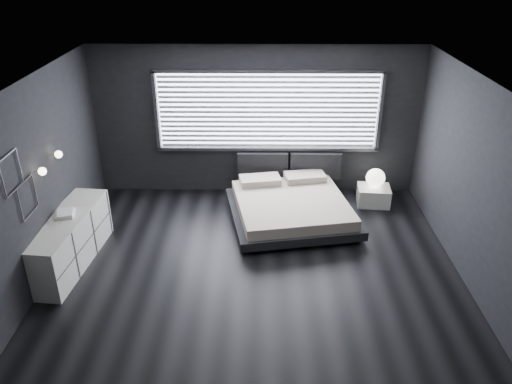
{
  "coord_description": "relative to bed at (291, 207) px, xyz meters",
  "views": [
    {
      "loc": [
        0.07,
        -6.06,
        4.37
      ],
      "look_at": [
        0.0,
        0.85,
        0.9
      ],
      "focal_mm": 35.0,
      "sensor_mm": 36.0,
      "label": 1
    }
  ],
  "objects": [
    {
      "name": "nightstand",
      "position": [
        1.56,
        0.6,
        -0.08
      ],
      "size": [
        0.63,
        0.54,
        0.34
      ],
      "primitive_type": "cube",
      "rotation": [
        0.0,
        0.0,
        -0.1
      ],
      "color": "white",
      "rests_on": "ground"
    },
    {
      "name": "window",
      "position": [
        -0.4,
        1.12,
        1.36
      ],
      "size": [
        4.14,
        0.09,
        1.52
      ],
      "color": "white",
      "rests_on": "ground"
    },
    {
      "name": "room",
      "position": [
        -0.6,
        -1.58,
        1.15
      ],
      "size": [
        6.04,
        6.0,
        2.8
      ],
      "color": "black",
      "rests_on": "ground"
    },
    {
      "name": "bed",
      "position": [
        0.0,
        0.0,
        0.0
      ],
      "size": [
        2.38,
        2.31,
        0.53
      ],
      "color": "black",
      "rests_on": "ground"
    },
    {
      "name": "dresser",
      "position": [
        -3.38,
        -1.35,
        0.14
      ],
      "size": [
        0.73,
        1.98,
        0.77
      ],
      "color": "white",
      "rests_on": "ground"
    },
    {
      "name": "sconce_near",
      "position": [
        -3.48,
        -1.53,
        1.35
      ],
      "size": [
        0.18,
        0.11,
        0.11
      ],
      "color": "silver",
      "rests_on": "ground"
    },
    {
      "name": "wall_art_lower",
      "position": [
        -3.58,
        -1.88,
        1.13
      ],
      "size": [
        0.01,
        0.48,
        0.48
      ],
      "color": "#47474C",
      "rests_on": "ground"
    },
    {
      "name": "sconce_far",
      "position": [
        -3.48,
        -0.93,
        1.35
      ],
      "size": [
        0.18,
        0.11,
        0.11
      ],
      "color": "silver",
      "rests_on": "ground"
    },
    {
      "name": "book_stack",
      "position": [
        -3.4,
        -1.27,
        0.56
      ],
      "size": [
        0.31,
        0.37,
        0.07
      ],
      "color": "white",
      "rests_on": "dresser"
    },
    {
      "name": "headboard",
      "position": [
        0.01,
        1.06,
        0.32
      ],
      "size": [
        1.96,
        0.16,
        0.52
      ],
      "color": "black",
      "rests_on": "ground"
    },
    {
      "name": "orb_lamp",
      "position": [
        1.57,
        0.65,
        0.26
      ],
      "size": [
        0.34,
        0.34,
        0.34
      ],
      "primitive_type": "sphere",
      "color": "white",
      "rests_on": "nightstand"
    },
    {
      "name": "wall_art_upper",
      "position": [
        -3.58,
        -2.13,
        1.6
      ],
      "size": [
        0.01,
        0.48,
        0.48
      ],
      "color": "#47474C",
      "rests_on": "ground"
    }
  ]
}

